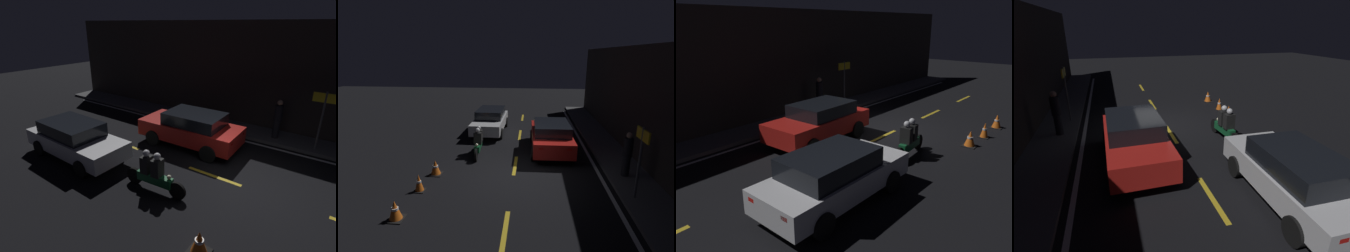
# 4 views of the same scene
# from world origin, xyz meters

# --- Properties ---
(ground_plane) EXTENTS (56.00, 56.00, 0.00)m
(ground_plane) POSITION_xyz_m (0.00, 0.00, 0.00)
(ground_plane) COLOR black
(raised_curb) EXTENTS (28.00, 1.63, 0.14)m
(raised_curb) POSITION_xyz_m (0.00, 4.49, 0.07)
(raised_curb) COLOR #4C4C4F
(raised_curb) RESTS_ON ground
(building_front) EXTENTS (28.00, 0.30, 5.08)m
(building_front) POSITION_xyz_m (0.00, 5.45, 2.54)
(building_front) COLOR #2D2826
(building_front) RESTS_ON ground
(lane_dash_a) EXTENTS (2.00, 0.14, 0.01)m
(lane_dash_a) POSITION_xyz_m (-10.00, 0.00, 0.00)
(lane_dash_a) COLOR gold
(lane_dash_a) RESTS_ON ground
(lane_dash_b) EXTENTS (2.00, 0.14, 0.01)m
(lane_dash_b) POSITION_xyz_m (-5.50, 0.00, 0.00)
(lane_dash_b) COLOR gold
(lane_dash_b) RESTS_ON ground
(lane_dash_c) EXTENTS (2.00, 0.14, 0.01)m
(lane_dash_c) POSITION_xyz_m (-1.00, 0.00, 0.00)
(lane_dash_c) COLOR gold
(lane_dash_c) RESTS_ON ground
(lane_dash_d) EXTENTS (2.00, 0.14, 0.01)m
(lane_dash_d) POSITION_xyz_m (3.50, 0.00, 0.00)
(lane_dash_d) COLOR gold
(lane_dash_d) RESTS_ON ground
(lane_solid_kerb) EXTENTS (25.20, 0.14, 0.01)m
(lane_solid_kerb) POSITION_xyz_m (0.00, 3.43, 0.00)
(lane_solid_kerb) COLOR silver
(lane_solid_kerb) RESTS_ON ground
(sedan_white) EXTENTS (4.34, 1.90, 1.42)m
(sedan_white) POSITION_xyz_m (-6.06, -1.86, 0.76)
(sedan_white) COLOR silver
(sedan_white) RESTS_ON ground
(taxi_red) EXTENTS (4.27, 2.04, 1.50)m
(taxi_red) POSITION_xyz_m (-2.95, 1.63, 0.81)
(taxi_red) COLOR red
(taxi_red) RESTS_ON ground
(motorcycle) EXTENTS (2.17, 0.41, 1.35)m
(motorcycle) POSITION_xyz_m (-2.19, -1.85, 0.63)
(motorcycle) COLOR black
(motorcycle) RESTS_ON ground
(traffic_cone_near) EXTENTS (0.51, 0.51, 0.61)m
(traffic_cone_near) POSITION_xyz_m (0.19, -3.13, 0.29)
(traffic_cone_near) COLOR black
(traffic_cone_near) RESTS_ON ground
(traffic_cone_mid) EXTENTS (0.39, 0.39, 0.62)m
(traffic_cone_mid) POSITION_xyz_m (1.54, -3.23, 0.30)
(traffic_cone_mid) COLOR black
(traffic_cone_mid) RESTS_ON ground
(traffic_cone_far) EXTENTS (0.49, 0.49, 0.60)m
(traffic_cone_far) POSITION_xyz_m (3.20, -3.24, 0.29)
(traffic_cone_far) COLOR black
(traffic_cone_far) RESTS_ON ground
(pedestrian) EXTENTS (0.34, 0.34, 1.74)m
(pedestrian) POSITION_xyz_m (-0.15, 4.31, 1.03)
(pedestrian) COLOR black
(pedestrian) RESTS_ON raised_curb
(shop_sign) EXTENTS (0.90, 0.08, 2.40)m
(shop_sign) POSITION_xyz_m (1.50, 4.08, 1.82)
(shop_sign) COLOR #4C4C51
(shop_sign) RESTS_ON raised_curb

